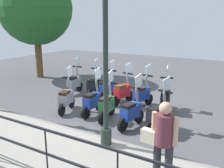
{
  "coord_description": "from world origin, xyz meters",
  "views": [
    {
      "loc": [
        -7.07,
        -3.77,
        3.04
      ],
      "look_at": [
        0.2,
        0.5,
        0.9
      ],
      "focal_mm": 40.0,
      "sensor_mm": 36.0,
      "label": 1
    }
  ],
  "objects": [
    {
      "name": "scooter_far_0",
      "position": [
        0.86,
        -1.22,
        0.48
      ],
      "size": [
        1.21,
        0.52,
        1.54
      ],
      "rotation": [
        0.0,
        0.0,
        0.25
      ],
      "color": "black",
      "rests_on": "ground_plane"
    },
    {
      "name": "scooter_near_0",
      "position": [
        -0.83,
        -1.59,
        0.48
      ],
      "size": [
        1.2,
        0.54,
        1.54
      ],
      "rotation": [
        0.0,
        0.0,
        -0.28
      ],
      "color": "black",
      "rests_on": "ground_plane"
    },
    {
      "name": "scooter_far_4",
      "position": [
        1.07,
        1.89,
        0.48
      ],
      "size": [
        1.22,
        0.48,
        1.54
      ],
      "rotation": [
        0.0,
        0.0,
        0.18
      ],
      "color": "black",
      "rests_on": "ground_plane"
    },
    {
      "name": "scooter_far_2",
      "position": [
        0.84,
        0.41,
        0.48
      ],
      "size": [
        1.22,
        0.5,
        1.54
      ],
      "rotation": [
        0.0,
        0.0,
        -0.22
      ],
      "color": "black",
      "rests_on": "ground_plane"
    },
    {
      "name": "scooter_far_5",
      "position": [
        1.0,
        2.85,
        0.48
      ],
      "size": [
        1.23,
        0.44,
        1.54
      ],
      "rotation": [
        0.0,
        0.0,
        0.1
      ],
      "color": "black",
      "rests_on": "ground_plane"
    },
    {
      "name": "scooter_near_4",
      "position": [
        -0.86,
        1.68,
        0.48
      ],
      "size": [
        1.2,
        0.54,
        1.54
      ],
      "rotation": [
        0.0,
        0.0,
        0.29
      ],
      "color": "black",
      "rests_on": "ground_plane"
    },
    {
      "name": "promenade_walkway",
      "position": [
        -3.15,
        0.0,
        0.07
      ],
      "size": [
        2.2,
        20.0,
        0.15
      ],
      "color": "gray",
      "rests_on": "ground_plane"
    },
    {
      "name": "tree_large",
      "position": [
        2.61,
        6.57,
        3.69
      ],
      "size": [
        3.88,
        3.88,
        5.64
      ],
      "color": "brown",
      "rests_on": "ground_plane"
    },
    {
      "name": "scooter_near_2",
      "position": [
        -0.77,
        0.12,
        0.48
      ],
      "size": [
        1.23,
        0.46,
        1.54
      ],
      "rotation": [
        0.0,
        0.0,
        0.16
      ],
      "color": "black",
      "rests_on": "ground_plane"
    },
    {
      "name": "pedestrian_with_bag",
      "position": [
        -3.24,
        -2.54,
        1.08
      ],
      "size": [
        0.36,
        0.66,
        1.59
      ],
      "rotation": [
        0.0,
        0.0,
        -0.12
      ],
      "color": "#28282D",
      "rests_on": "promenade_walkway"
    },
    {
      "name": "scooter_near_1",
      "position": [
        -0.92,
        -0.8,
        0.48
      ],
      "size": [
        1.23,
        0.46,
        1.54
      ],
      "rotation": [
        0.0,
        0.0,
        -0.16
      ],
      "color": "black",
      "rests_on": "ground_plane"
    },
    {
      "name": "fence_railing",
      "position": [
        -4.2,
        0.0,
        0.9
      ],
      "size": [
        0.04,
        16.03,
        1.07
      ],
      "color": "black",
      "rests_on": "promenade_walkway"
    },
    {
      "name": "ground_plane",
      "position": [
        0.0,
        0.0,
        0.0
      ],
      "size": [
        28.0,
        28.0,
        0.0
      ],
      "primitive_type": "plane",
      "color": "#4C4C4F"
    },
    {
      "name": "scooter_far_1",
      "position": [
        0.87,
        -0.36,
        0.48
      ],
      "size": [
        1.21,
        0.52,
        1.54
      ],
      "rotation": [
        0.0,
        0.0,
        -0.25
      ],
      "color": "black",
      "rests_on": "ground_plane"
    },
    {
      "name": "lamp_post_near",
      "position": [
        -2.4,
        -0.86,
        1.89
      ],
      "size": [
        0.26,
        0.9,
        3.96
      ],
      "color": "#232D28",
      "rests_on": "promenade_walkway"
    },
    {
      "name": "scooter_far_3",
      "position": [
        1.0,
        1.17,
        0.48
      ],
      "size": [
        1.23,
        0.44,
        1.54
      ],
      "rotation": [
        0.0,
        0.0,
        -0.04
      ],
      "color": "black",
      "rests_on": "ground_plane"
    },
    {
      "name": "scooter_near_3",
      "position": [
        -0.66,
        0.73,
        0.48
      ],
      "size": [
        1.23,
        0.44,
        1.54
      ],
      "rotation": [
        0.0,
        0.0,
        0.01
      ],
      "color": "black",
      "rests_on": "ground_plane"
    }
  ]
}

